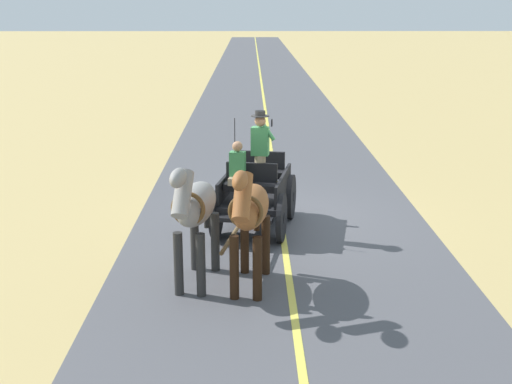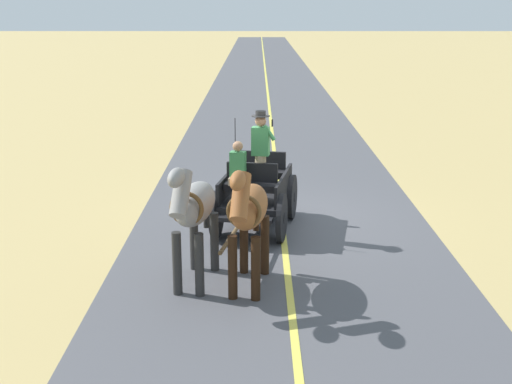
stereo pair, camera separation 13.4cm
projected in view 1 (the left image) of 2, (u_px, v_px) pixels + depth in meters
The scene contains 6 objects.
ground_plane at pixel (281, 220), 14.67m from camera, with size 200.00×200.00×0.00m, color tan.
road_surface at pixel (281, 220), 14.67m from camera, with size 6.21×160.00×0.01m, color #4C4C51.
road_centre_stripe at pixel (281, 220), 14.67m from camera, with size 0.12×160.00×0.00m, color #DBCC4C.
horse_drawn_carriage at pixel (255, 191), 13.92m from camera, with size 1.83×4.51×2.50m.
horse_near_side at pixel (250, 211), 10.83m from camera, with size 0.78×2.15×2.21m.
horse_off_side at pixel (195, 208), 10.98m from camera, with size 0.80×2.15×2.21m.
Camera 1 is at (0.65, 13.96, 4.53)m, focal length 47.86 mm.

